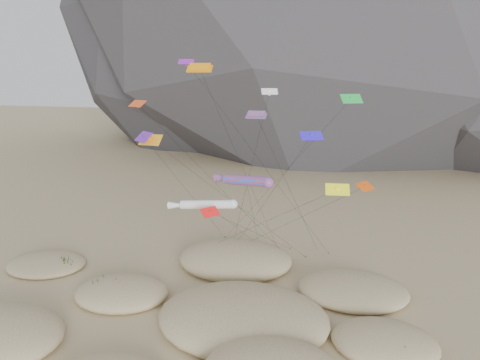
% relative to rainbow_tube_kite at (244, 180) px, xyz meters
% --- Properties ---
extents(ground, '(500.00, 500.00, 0.00)m').
position_rel_rainbow_tube_kite_xyz_m(ground, '(-2.96, -8.20, -13.60)').
color(ground, '#CCB789').
rests_on(ground, ground).
extents(dunes, '(51.36, 36.79, 3.96)m').
position_rel_rainbow_tube_kite_xyz_m(dunes, '(-3.04, -4.05, -12.87)').
color(dunes, '#CCB789').
rests_on(dunes, ground).
extents(dune_grass, '(42.44, 27.61, 1.54)m').
position_rel_rainbow_tube_kite_xyz_m(dune_grass, '(-3.11, -4.86, -12.74)').
color(dune_grass, black).
rests_on(dune_grass, ground).
extents(kite_stakes, '(17.44, 5.66, 0.30)m').
position_rel_rainbow_tube_kite_xyz_m(kite_stakes, '(-1.00, 14.83, -13.45)').
color(kite_stakes, '#3F2D1E').
rests_on(kite_stakes, ground).
extents(rainbow_tube_kite, '(7.33, 20.33, 14.49)m').
position_rel_rainbow_tube_kite_xyz_m(rainbow_tube_kite, '(0.00, 0.00, 0.00)').
color(rainbow_tube_kite, red).
rests_on(rainbow_tube_kite, ground).
extents(white_tube_kite, '(7.54, 19.00, 11.77)m').
position_rel_rainbow_tube_kite_xyz_m(white_tube_kite, '(-4.01, -1.16, -2.58)').
color(white_tube_kite, silver).
rests_on(white_tube_kite, ground).
extents(orange_parafoil, '(7.39, 15.15, 25.40)m').
position_rel_rainbow_tube_kite_xyz_m(orange_parafoil, '(-5.46, 2.64, 11.00)').
color(orange_parafoil, orange).
rests_on(orange_parafoil, ground).
extents(multi_parafoil, '(6.03, 17.42, 20.69)m').
position_rel_rainbow_tube_kite_xyz_m(multi_parafoil, '(1.18, 0.84, 6.33)').
color(multi_parafoil, red).
rests_on(multi_parafoil, ground).
extents(delta_kites, '(26.36, 23.02, 25.82)m').
position_rel_rainbow_tube_kite_xyz_m(delta_kites, '(-0.76, 2.15, 3.43)').
color(delta_kites, '#DD4D0B').
rests_on(delta_kites, ground).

